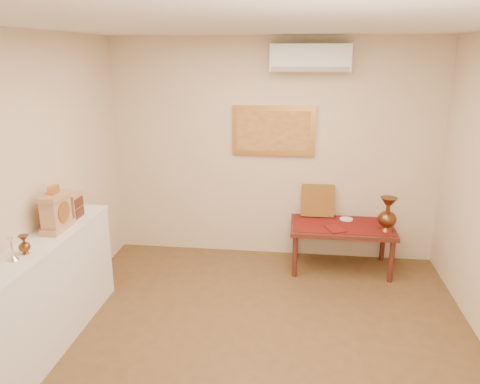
% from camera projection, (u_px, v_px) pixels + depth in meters
% --- Properties ---
extents(floor, '(4.50, 4.50, 0.00)m').
position_uv_depth(floor, '(255.00, 359.00, 3.99)').
color(floor, brown).
rests_on(floor, ground).
extents(ceiling, '(4.50, 4.50, 0.00)m').
position_uv_depth(ceiling, '(258.00, 23.00, 3.21)').
color(ceiling, silver).
rests_on(ceiling, ground).
extents(wall_back, '(4.00, 0.02, 2.70)m').
position_uv_depth(wall_back, '(273.00, 151.00, 5.74)').
color(wall_back, beige).
rests_on(wall_back, ground).
extents(wall_left, '(0.02, 4.50, 2.70)m').
position_uv_depth(wall_left, '(14.00, 199.00, 3.84)').
color(wall_left, beige).
rests_on(wall_left, ground).
extents(candlestick, '(0.09, 0.09, 0.18)m').
position_uv_depth(candlestick, '(12.00, 249.00, 3.55)').
color(candlestick, silver).
rests_on(candlestick, display_ledge).
extents(brass_urn_small, '(0.09, 0.09, 0.20)m').
position_uv_depth(brass_urn_small, '(24.00, 242.00, 3.66)').
color(brass_urn_small, brown).
rests_on(brass_urn_small, display_ledge).
extents(table_cloth, '(1.14, 0.59, 0.01)m').
position_uv_depth(table_cloth, '(342.00, 225.00, 5.51)').
color(table_cloth, maroon).
rests_on(table_cloth, low_table).
extents(brass_urn_tall, '(0.21, 0.21, 0.48)m').
position_uv_depth(brass_urn_tall, '(388.00, 211.00, 5.27)').
color(brass_urn_tall, brown).
rests_on(brass_urn_tall, table_cloth).
extents(plate, '(0.16, 0.16, 0.01)m').
position_uv_depth(plate, '(346.00, 219.00, 5.68)').
color(plate, white).
rests_on(plate, table_cloth).
extents(menu, '(0.26, 0.30, 0.01)m').
position_uv_depth(menu, '(335.00, 229.00, 5.37)').
color(menu, '#660F0D').
rests_on(menu, table_cloth).
extents(cushion, '(0.40, 0.18, 0.41)m').
position_uv_depth(cushion, '(318.00, 200.00, 5.76)').
color(cushion, maroon).
rests_on(cushion, table_cloth).
extents(display_ledge, '(0.37, 2.02, 0.98)m').
position_uv_depth(display_ledge, '(47.00, 294.00, 4.07)').
color(display_ledge, white).
rests_on(display_ledge, floor).
extents(mantel_clock, '(0.17, 0.36, 0.41)m').
position_uv_depth(mantel_clock, '(56.00, 211.00, 4.14)').
color(mantel_clock, tan).
rests_on(mantel_clock, display_ledge).
extents(wooden_chest, '(0.16, 0.21, 0.24)m').
position_uv_depth(wooden_chest, '(72.00, 206.00, 4.46)').
color(wooden_chest, tan).
rests_on(wooden_chest, display_ledge).
extents(low_table, '(1.20, 0.70, 0.55)m').
position_uv_depth(low_table, '(342.00, 230.00, 5.53)').
color(low_table, '#522018').
rests_on(low_table, floor).
extents(painting, '(1.00, 0.06, 0.60)m').
position_uv_depth(painting, '(274.00, 131.00, 5.64)').
color(painting, '#C78A40').
rests_on(painting, wall_back).
extents(ac_unit, '(0.90, 0.25, 0.30)m').
position_uv_depth(ac_unit, '(310.00, 58.00, 5.25)').
color(ac_unit, white).
rests_on(ac_unit, wall_back).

